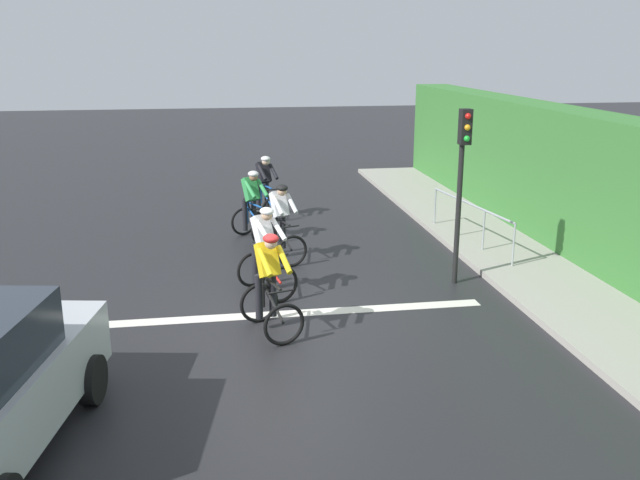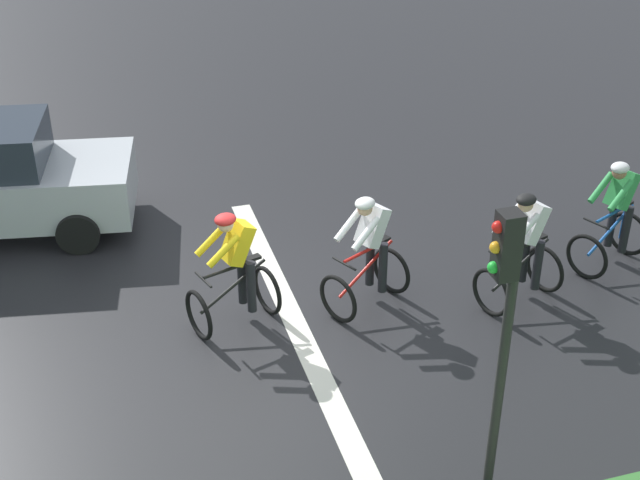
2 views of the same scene
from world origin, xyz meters
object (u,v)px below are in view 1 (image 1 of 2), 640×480
object	(u,v)px
cyclist_mid	(281,224)
cyclist_lead	(265,188)
cyclist_second	(252,207)
cyclist_fourth	(265,253)
cyclist_trailing	(270,285)
pedestrian_railing_kerbside	(471,214)
traffic_light_near_crossing	(462,170)

from	to	relation	value
cyclist_mid	cyclist_lead	bearing A→B (deg)	90.48
cyclist_second	cyclist_fourth	bearing A→B (deg)	-90.08
cyclist_second	cyclist_trailing	xyz separation A→B (m)	(-0.08, -5.48, 0.00)
cyclist_second	cyclist_mid	bearing A→B (deg)	-73.61
cyclist_mid	pedestrian_railing_kerbside	distance (m)	4.33
cyclist_mid	traffic_light_near_crossing	size ratio (longest dim) A/B	0.50
cyclist_lead	cyclist_mid	world-z (taller)	same
cyclist_mid	traffic_light_near_crossing	xyz separation A→B (m)	(3.16, -2.05, 1.43)
cyclist_second	pedestrian_railing_kerbside	distance (m)	5.02
cyclist_lead	traffic_light_near_crossing	size ratio (longest dim) A/B	0.50
cyclist_second	traffic_light_near_crossing	distance (m)	5.42
cyclist_second	traffic_light_near_crossing	bearing A→B (deg)	-45.57
cyclist_mid	cyclist_trailing	distance (m)	3.84
cyclist_mid	cyclist_trailing	world-z (taller)	same
cyclist_second	cyclist_trailing	world-z (taller)	same
cyclist_fourth	traffic_light_near_crossing	bearing A→B (deg)	-0.52
cyclist_trailing	cyclist_fourth	bearing A→B (deg)	87.65
cyclist_lead	cyclist_second	distance (m)	2.14
cyclist_lead	traffic_light_near_crossing	xyz separation A→B (m)	(3.20, -5.83, 1.43)
cyclist_mid	pedestrian_railing_kerbside	size ratio (longest dim) A/B	0.46
cyclist_fourth	pedestrian_railing_kerbside	xyz separation A→B (m)	(4.82, 2.28, -0.01)
cyclist_lead	pedestrian_railing_kerbside	distance (m)	5.59
cyclist_fourth	pedestrian_railing_kerbside	distance (m)	5.33
cyclist_second	cyclist_trailing	bearing A→B (deg)	-90.82
cyclist_second	cyclist_lead	bearing A→B (deg)	77.56
traffic_light_near_crossing	pedestrian_railing_kerbside	xyz separation A→B (m)	(1.15, 2.31, -1.43)
traffic_light_near_crossing	cyclist_lead	bearing A→B (deg)	118.75
cyclist_lead	pedestrian_railing_kerbside	size ratio (longest dim) A/B	0.46
cyclist_trailing	pedestrian_railing_kerbside	bearing A→B (deg)	39.72
cyclist_second	pedestrian_railing_kerbside	size ratio (longest dim) A/B	0.46
pedestrian_railing_kerbside	cyclist_second	bearing A→B (deg)	163.60
pedestrian_railing_kerbside	cyclist_fourth	bearing A→B (deg)	-154.66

